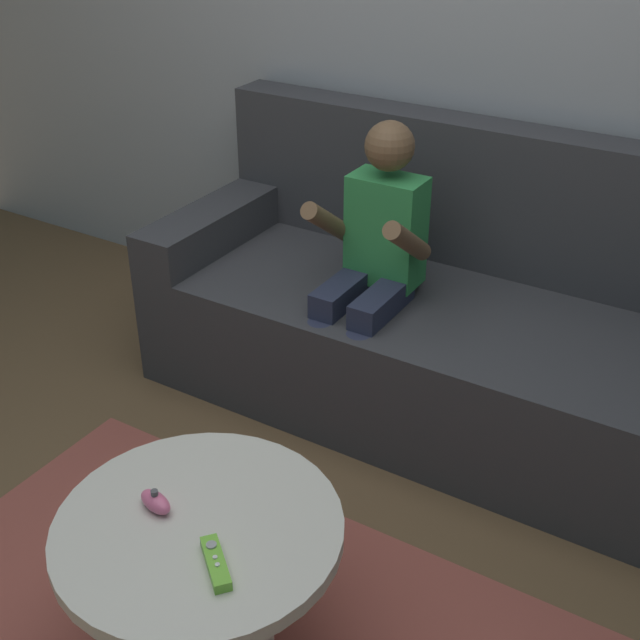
{
  "coord_description": "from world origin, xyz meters",
  "views": [
    {
      "loc": [
        1.08,
        -1.04,
        1.72
      ],
      "look_at": [
        0.07,
        0.6,
        0.6
      ],
      "focal_mm": 46.75,
      "sensor_mm": 36.0,
      "label": 1
    }
  ],
  "objects_px": {
    "person_seated_on_couch": "(372,261)",
    "coffee_table": "(202,545)",
    "couch": "(452,323)",
    "nunchuk_pink": "(156,502)",
    "game_remote_lime_near_edge": "(216,563)"
  },
  "relations": [
    {
      "from": "nunchuk_pink",
      "to": "person_seated_on_couch",
      "type": "bearing_deg",
      "value": 93.52
    },
    {
      "from": "game_remote_lime_near_edge",
      "to": "coffee_table",
      "type": "bearing_deg",
      "value": 142.26
    },
    {
      "from": "game_remote_lime_near_edge",
      "to": "nunchuk_pink",
      "type": "bearing_deg",
      "value": 162.8
    },
    {
      "from": "couch",
      "to": "nunchuk_pink",
      "type": "relative_size",
      "value": 20.56
    },
    {
      "from": "coffee_table",
      "to": "game_remote_lime_near_edge",
      "type": "bearing_deg",
      "value": -37.74
    },
    {
      "from": "coffee_table",
      "to": "couch",
      "type": "bearing_deg",
      "value": 88.24
    },
    {
      "from": "couch",
      "to": "person_seated_on_couch",
      "type": "bearing_deg",
      "value": -138.79
    },
    {
      "from": "coffee_table",
      "to": "nunchuk_pink",
      "type": "bearing_deg",
      "value": -170.26
    },
    {
      "from": "couch",
      "to": "coffee_table",
      "type": "relative_size",
      "value": 3.17
    },
    {
      "from": "person_seated_on_couch",
      "to": "game_remote_lime_near_edge",
      "type": "relative_size",
      "value": 7.59
    },
    {
      "from": "game_remote_lime_near_edge",
      "to": "nunchuk_pink",
      "type": "relative_size",
      "value": 1.34
    },
    {
      "from": "nunchuk_pink",
      "to": "coffee_table",
      "type": "bearing_deg",
      "value": 9.74
    },
    {
      "from": "person_seated_on_couch",
      "to": "coffee_table",
      "type": "xyz_separation_m",
      "value": [
        0.17,
        -1.1,
        -0.19
      ]
    },
    {
      "from": "couch",
      "to": "nunchuk_pink",
      "type": "bearing_deg",
      "value": -96.37
    },
    {
      "from": "game_remote_lime_near_edge",
      "to": "nunchuk_pink",
      "type": "distance_m",
      "value": 0.23
    }
  ]
}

